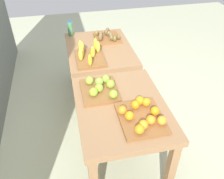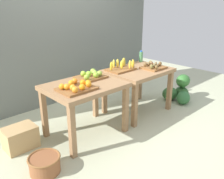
{
  "view_description": "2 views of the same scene",
  "coord_description": "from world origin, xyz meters",
  "px_view_note": "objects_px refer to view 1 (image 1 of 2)",
  "views": [
    {
      "loc": [
        -2.14,
        0.43,
        2.18
      ],
      "look_at": [
        -0.09,
        -0.02,
        0.58
      ],
      "focal_mm": 38.85,
      "sensor_mm": 36.0,
      "label": 1
    },
    {
      "loc": [
        -2.37,
        -2.45,
        1.79
      ],
      "look_at": [
        -0.05,
        -0.01,
        0.55
      ],
      "focal_mm": 37.85,
      "sensor_mm": 36.0,
      "label": 2
    }
  ],
  "objects_px": {
    "display_table_right": "(100,56)",
    "watermelon_pile": "(104,50)",
    "banana_crate": "(89,55)",
    "apple_bin": "(100,88)",
    "kiwi_bin": "(107,37)",
    "orange_bin": "(142,116)",
    "water_bottle": "(70,29)",
    "display_table_left": "(121,114)"
  },
  "relations": [
    {
      "from": "water_bottle",
      "to": "watermelon_pile",
      "type": "height_order",
      "value": "water_bottle"
    },
    {
      "from": "display_table_right",
      "to": "watermelon_pile",
      "type": "distance_m",
      "value": 1.1
    },
    {
      "from": "banana_crate",
      "to": "water_bottle",
      "type": "xyz_separation_m",
      "value": [
        0.69,
        0.16,
        0.05
      ]
    },
    {
      "from": "kiwi_bin",
      "to": "water_bottle",
      "type": "distance_m",
      "value": 0.52
    },
    {
      "from": "banana_crate",
      "to": "water_bottle",
      "type": "bearing_deg",
      "value": 12.79
    },
    {
      "from": "kiwi_bin",
      "to": "water_bottle",
      "type": "bearing_deg",
      "value": 63.72
    },
    {
      "from": "apple_bin",
      "to": "kiwi_bin",
      "type": "bearing_deg",
      "value": -14.67
    },
    {
      "from": "display_table_left",
      "to": "water_bottle",
      "type": "distance_m",
      "value": 1.6
    },
    {
      "from": "display_table_left",
      "to": "watermelon_pile",
      "type": "height_order",
      "value": "display_table_left"
    },
    {
      "from": "display_table_left",
      "to": "banana_crate",
      "type": "relative_size",
      "value": 2.36
    },
    {
      "from": "display_table_left",
      "to": "kiwi_bin",
      "type": "height_order",
      "value": "kiwi_bin"
    },
    {
      "from": "kiwi_bin",
      "to": "water_bottle",
      "type": "xyz_separation_m",
      "value": [
        0.23,
        0.46,
        0.06
      ]
    },
    {
      "from": "display_table_left",
      "to": "water_bottle",
      "type": "height_order",
      "value": "water_bottle"
    },
    {
      "from": "watermelon_pile",
      "to": "display_table_right",
      "type": "bearing_deg",
      "value": 166.36
    },
    {
      "from": "apple_bin",
      "to": "orange_bin",
      "type": "bearing_deg",
      "value": -149.46
    },
    {
      "from": "display_table_right",
      "to": "water_bottle",
      "type": "bearing_deg",
      "value": 35.85
    },
    {
      "from": "orange_bin",
      "to": "banana_crate",
      "type": "xyz_separation_m",
      "value": [
        1.08,
        0.28,
        0.01
      ]
    },
    {
      "from": "display_table_right",
      "to": "orange_bin",
      "type": "distance_m",
      "value": 1.34
    },
    {
      "from": "apple_bin",
      "to": "banana_crate",
      "type": "bearing_deg",
      "value": 1.43
    },
    {
      "from": "orange_bin",
      "to": "watermelon_pile",
      "type": "height_order",
      "value": "orange_bin"
    },
    {
      "from": "water_bottle",
      "to": "watermelon_pile",
      "type": "distance_m",
      "value": 1.02
    },
    {
      "from": "apple_bin",
      "to": "water_bottle",
      "type": "distance_m",
      "value": 1.34
    },
    {
      "from": "orange_bin",
      "to": "apple_bin",
      "type": "distance_m",
      "value": 0.52
    },
    {
      "from": "water_bottle",
      "to": "orange_bin",
      "type": "bearing_deg",
      "value": -166.2
    },
    {
      "from": "display_table_right",
      "to": "kiwi_bin",
      "type": "xyz_separation_m",
      "value": [
        0.21,
        -0.14,
        0.15
      ]
    },
    {
      "from": "apple_bin",
      "to": "banana_crate",
      "type": "height_order",
      "value": "banana_crate"
    },
    {
      "from": "apple_bin",
      "to": "display_table_left",
      "type": "bearing_deg",
      "value": -148.22
    },
    {
      "from": "water_bottle",
      "to": "kiwi_bin",
      "type": "bearing_deg",
      "value": -116.28
    },
    {
      "from": "water_bottle",
      "to": "display_table_right",
      "type": "bearing_deg",
      "value": -144.15
    },
    {
      "from": "water_bottle",
      "to": "display_table_left",
      "type": "bearing_deg",
      "value": -168.5
    },
    {
      "from": "apple_bin",
      "to": "watermelon_pile",
      "type": "xyz_separation_m",
      "value": [
        1.86,
        -0.38,
        -0.61
      ]
    },
    {
      "from": "display_table_right",
      "to": "orange_bin",
      "type": "height_order",
      "value": "orange_bin"
    },
    {
      "from": "orange_bin",
      "to": "banana_crate",
      "type": "height_order",
      "value": "banana_crate"
    },
    {
      "from": "banana_crate",
      "to": "watermelon_pile",
      "type": "relative_size",
      "value": 0.72
    },
    {
      "from": "display_table_left",
      "to": "water_bottle",
      "type": "xyz_separation_m",
      "value": [
        1.56,
        0.32,
        0.21
      ]
    },
    {
      "from": "display_table_right",
      "to": "banana_crate",
      "type": "xyz_separation_m",
      "value": [
        -0.25,
        0.16,
        0.16
      ]
    },
    {
      "from": "kiwi_bin",
      "to": "watermelon_pile",
      "type": "bearing_deg",
      "value": -7.05
    },
    {
      "from": "display_table_right",
      "to": "banana_crate",
      "type": "bearing_deg",
      "value": 146.92
    },
    {
      "from": "kiwi_bin",
      "to": "orange_bin",
      "type": "bearing_deg",
      "value": 179.09
    },
    {
      "from": "display_table_left",
      "to": "apple_bin",
      "type": "xyz_separation_m",
      "value": [
        0.23,
        0.15,
        0.15
      ]
    },
    {
      "from": "display_table_right",
      "to": "kiwi_bin",
      "type": "height_order",
      "value": "kiwi_bin"
    },
    {
      "from": "orange_bin",
      "to": "water_bottle",
      "type": "bearing_deg",
      "value": 13.8
    }
  ]
}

